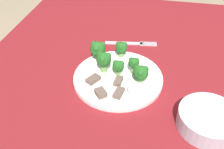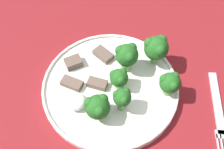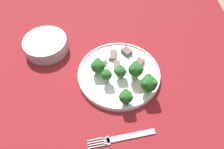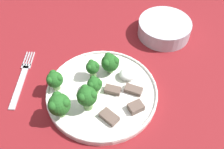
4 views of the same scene
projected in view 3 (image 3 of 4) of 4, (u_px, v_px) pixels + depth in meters
The scene contains 15 objects.
table at pixel (86, 104), 0.75m from camera, with size 1.16×1.16×0.74m.
dinner_plate at pixel (119, 74), 0.71m from camera, with size 0.27×0.27×0.02m.
fork at pixel (122, 138), 0.59m from camera, with size 0.05×0.19×0.00m.
cream_bowl at pixel (46, 45), 0.77m from camera, with size 0.15×0.15×0.05m.
broccoli_floret_near_rim_left at pixel (107, 75), 0.66m from camera, with size 0.03×0.03×0.05m.
broccoli_floret_center_left at pixel (121, 72), 0.67m from camera, with size 0.04×0.04×0.05m.
broccoli_floret_back_left at pixel (98, 66), 0.68m from camera, with size 0.05×0.04×0.05m.
broccoli_floret_front_left at pixel (149, 83), 0.63m from camera, with size 0.05×0.05×0.07m.
broccoli_floret_center_back at pixel (136, 70), 0.66m from camera, with size 0.05×0.04×0.07m.
broccoli_floret_mid_cluster at pixel (126, 97), 0.61m from camera, with size 0.04×0.04×0.05m.
meat_slice_front_slice at pixel (117, 66), 0.71m from camera, with size 0.04×0.02×0.01m.
meat_slice_middle_slice at pixel (127, 52), 0.75m from camera, with size 0.04×0.04×0.02m.
meat_slice_rear_slice at pixel (139, 63), 0.72m from camera, with size 0.05×0.04×0.01m.
meat_slice_edge_slice at pixel (113, 55), 0.74m from camera, with size 0.04×0.03×0.01m.
sauce_dollop at pixel (101, 59), 0.73m from camera, with size 0.04×0.04×0.02m.
Camera 3 is at (-0.37, -0.07, 1.32)m, focal length 35.00 mm.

